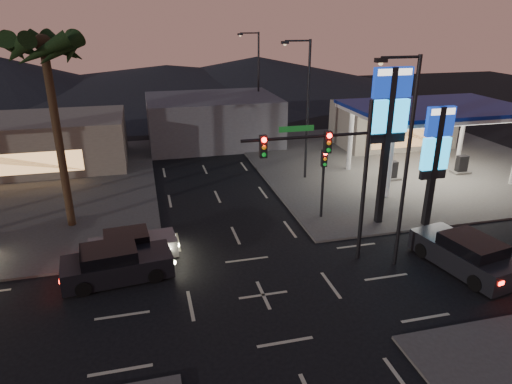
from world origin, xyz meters
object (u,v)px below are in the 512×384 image
object	(u,v)px
gas_station	(435,111)
pylon_sign_tall	(389,116)
car_lane_a_front	(116,264)
suv_station	(466,254)
pylon_sign_short	(436,149)
car_lane_b_front	(132,246)
traffic_signal_mast	(332,162)

from	to	relation	value
gas_station	pylon_sign_tall	size ratio (longest dim) A/B	1.36
car_lane_a_front	suv_station	distance (m)	16.60
gas_station	pylon_sign_tall	bearing A→B (deg)	-139.09
suv_station	gas_station	bearing A→B (deg)	63.92
pylon_sign_tall	suv_station	xyz separation A→B (m)	(1.52, -5.73, -5.59)
pylon_sign_tall	suv_station	world-z (taller)	pylon_sign_tall
pylon_sign_short	car_lane_b_front	world-z (taller)	pylon_sign_short
car_lane_b_front	car_lane_a_front	bearing A→B (deg)	-110.76
pylon_sign_tall	traffic_signal_mast	distance (m)	6.02
pylon_sign_tall	car_lane_a_front	bearing A→B (deg)	-170.40
pylon_sign_tall	pylon_sign_short	bearing A→B (deg)	-21.80
pylon_sign_short	car_lane_a_front	world-z (taller)	pylon_sign_short
gas_station	suv_station	distance (m)	14.27
car_lane_a_front	car_lane_b_front	bearing A→B (deg)	69.24
traffic_signal_mast	pylon_sign_tall	bearing A→B (deg)	36.52
gas_station	suv_station	xyz separation A→B (m)	(-5.98, -12.23, -4.27)
gas_station	car_lane_b_front	xyz separation A→B (m)	(-21.57, -7.14, -4.42)
pylon_sign_short	car_lane_b_front	bearing A→B (deg)	178.77
gas_station	traffic_signal_mast	distance (m)	15.82
pylon_sign_tall	gas_station	bearing A→B (deg)	40.91
pylon_sign_short	traffic_signal_mast	world-z (taller)	traffic_signal_mast
gas_station	traffic_signal_mast	size ratio (longest dim) A/B	1.53
gas_station	pylon_sign_short	bearing A→B (deg)	-123.69
car_lane_b_front	pylon_sign_short	bearing A→B (deg)	-1.23
traffic_signal_mast	car_lane_a_front	size ratio (longest dim) A/B	1.53
gas_station	pylon_sign_tall	distance (m)	10.01
gas_station	car_lane_b_front	world-z (taller)	gas_station
gas_station	car_lane_a_front	bearing A→B (deg)	-158.00
traffic_signal_mast	suv_station	size ratio (longest dim) A/B	1.45
gas_station	pylon_sign_short	xyz separation A→B (m)	(-5.00, -7.50, -0.42)
traffic_signal_mast	car_lane_b_front	size ratio (longest dim) A/B	1.77
pylon_sign_short	car_lane_a_front	distance (m)	17.76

